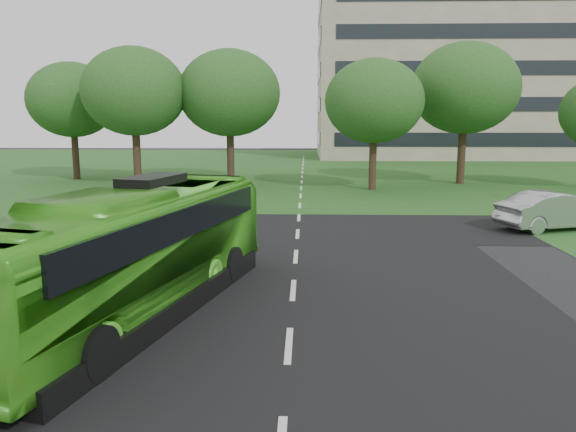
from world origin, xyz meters
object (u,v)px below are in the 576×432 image
at_px(tree_park_a, 134,92).
at_px(tree_park_c, 374,101).
at_px(tree_park_b, 230,93).
at_px(bus, 132,253).
at_px(sedan, 554,211).
at_px(tree_park_f, 72,100).
at_px(office_building, 474,59).
at_px(tree_park_d, 465,88).

distance_m(tree_park_a, tree_park_c, 17.40).
height_order(tree_park_a, tree_park_b, tree_park_a).
xyz_separation_m(bus, sedan, (15.46, 11.51, -0.74)).
distance_m(tree_park_f, bus, 35.08).
xyz_separation_m(office_building, sedan, (-10.50, -50.51, -11.64)).
xyz_separation_m(tree_park_b, tree_park_c, (10.41, -4.05, -0.72)).
bearing_deg(sedan, tree_park_c, 6.41).
bearing_deg(tree_park_b, tree_park_a, -167.12).
distance_m(bus, sedan, 19.29).
bearing_deg(tree_park_b, bus, -87.17).
distance_m(office_building, tree_park_f, 50.91).
height_order(tree_park_b, tree_park_f, tree_park_b).
bearing_deg(tree_park_c, tree_park_d, 28.86).
height_order(tree_park_b, sedan, tree_park_b).
bearing_deg(bus, tree_park_b, 107.20).
xyz_separation_m(tree_park_b, sedan, (16.92, -17.97, -5.92)).
relative_size(office_building, tree_park_a, 3.98).
relative_size(office_building, tree_park_d, 3.82).
bearing_deg(tree_park_d, tree_park_f, 175.72).
relative_size(tree_park_c, tree_park_d, 0.85).
height_order(tree_park_a, sedan, tree_park_a).
distance_m(tree_park_b, tree_park_c, 11.19).
height_order(office_building, tree_park_a, office_building).
bearing_deg(tree_park_d, tree_park_a, -176.64).
height_order(tree_park_b, bus, tree_park_b).
relative_size(office_building, tree_park_c, 4.49).
bearing_deg(sedan, tree_park_b, 24.63).
bearing_deg(sedan, tree_park_a, 36.66).
relative_size(office_building, tree_park_f, 4.29).
height_order(bus, sedan, bus).
relative_size(tree_park_c, bus, 0.78).
height_order(office_building, tree_park_c, office_building).
bearing_deg(tree_park_a, tree_park_b, 12.88).
bearing_deg(tree_park_a, office_building, 44.90).
bearing_deg(tree_park_b, office_building, 49.88).
bearing_deg(bus, tree_park_c, 84.97).
bearing_deg(tree_park_c, tree_park_b, 158.73).
relative_size(tree_park_c, sedan, 1.72).
height_order(tree_park_f, sedan, tree_park_f).
relative_size(tree_park_d, sedan, 2.02).
bearing_deg(tree_park_d, tree_park_b, 179.59).
xyz_separation_m(office_building, tree_park_b, (-27.42, -32.54, -5.72)).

